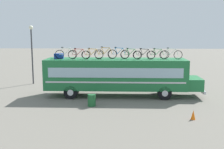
% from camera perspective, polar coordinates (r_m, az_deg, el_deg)
% --- Properties ---
extents(ground_plane, '(120.00, 120.00, 0.00)m').
position_cam_1_polar(ground_plane, '(22.70, 0.74, -4.44)').
color(ground_plane, slate).
extents(bus, '(12.57, 2.64, 3.04)m').
position_cam_1_polar(bus, '(22.34, 1.34, 0.04)').
color(bus, '#1E6B38').
rests_on(bus, ground).
extents(luggage_bag_1, '(0.72, 0.42, 0.42)m').
position_cam_1_polar(luggage_bag_1, '(22.83, -10.90, 3.76)').
color(luggage_bag_1, '#193899').
rests_on(luggage_bag_1, bus).
extents(rooftop_bicycle_1, '(1.78, 0.44, 0.96)m').
position_cam_1_polar(rooftop_bicycle_1, '(22.35, -9.48, 4.18)').
color(rooftop_bicycle_1, black).
rests_on(rooftop_bicycle_1, bus).
extents(rooftop_bicycle_2, '(1.74, 0.44, 0.87)m').
position_cam_1_polar(rooftop_bicycle_2, '(22.38, -6.89, 4.16)').
color(rooftop_bicycle_2, black).
rests_on(rooftop_bicycle_2, bus).
extents(rooftop_bicycle_3, '(1.69, 0.44, 0.90)m').
position_cam_1_polar(rooftop_bicycle_3, '(22.03, -4.05, 4.15)').
color(rooftop_bicycle_3, black).
rests_on(rooftop_bicycle_3, bus).
extents(rooftop_bicycle_4, '(1.81, 0.44, 0.98)m').
position_cam_1_polar(rooftop_bicycle_4, '(22.34, -1.36, 4.32)').
color(rooftop_bicycle_4, black).
rests_on(rooftop_bicycle_4, bus).
extents(rooftop_bicycle_5, '(1.74, 0.44, 0.95)m').
position_cam_1_polar(rooftop_bicycle_5, '(22.51, 1.42, 4.32)').
color(rooftop_bicycle_5, black).
rests_on(rooftop_bicycle_5, bus).
extents(rooftop_bicycle_6, '(1.66, 0.44, 0.89)m').
position_cam_1_polar(rooftop_bicycle_6, '(22.17, 3.88, 4.17)').
color(rooftop_bicycle_6, black).
rests_on(rooftop_bicycle_6, bus).
extents(rooftop_bicycle_7, '(1.71, 0.44, 0.89)m').
position_cam_1_polar(rooftop_bicycle_7, '(21.98, 6.64, 4.09)').
color(rooftop_bicycle_7, black).
rests_on(rooftop_bicycle_7, bus).
extents(rooftop_bicycle_8, '(1.63, 0.44, 0.87)m').
position_cam_1_polar(rooftop_bicycle_8, '(22.50, 9.34, 4.13)').
color(rooftop_bicycle_8, black).
rests_on(rooftop_bicycle_8, bus).
extents(rooftop_bicycle_9, '(1.75, 0.44, 0.92)m').
position_cam_1_polar(rooftop_bicycle_9, '(22.48, 12.15, 4.09)').
color(rooftop_bicycle_9, black).
rests_on(rooftop_bicycle_9, bus).
extents(trash_bin, '(0.57, 0.57, 0.84)m').
position_cam_1_polar(trash_bin, '(19.66, -4.22, -5.33)').
color(trash_bin, '#1E592D').
rests_on(trash_bin, ground).
extents(traffic_cone, '(0.28, 0.28, 0.57)m').
position_cam_1_polar(traffic_cone, '(17.45, 16.41, -8.01)').
color(traffic_cone, orange).
rests_on(traffic_cone, ground).
extents(street_lamp, '(0.39, 0.39, 5.79)m').
position_cam_1_polar(street_lamp, '(28.52, -16.23, 5.62)').
color(street_lamp, '#38383D').
rests_on(street_lamp, ground).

